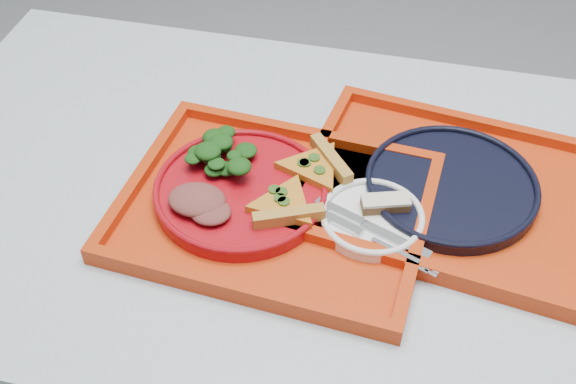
% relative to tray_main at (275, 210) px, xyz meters
% --- Properties ---
extents(table, '(1.60, 0.80, 0.75)m').
position_rel_tray_main_xyz_m(table, '(0.17, 0.05, -0.08)').
color(table, '#A0A8B4').
rests_on(table, ground).
extents(tray_main, '(0.48, 0.38, 0.01)m').
position_rel_tray_main_xyz_m(tray_main, '(0.00, 0.00, 0.00)').
color(tray_main, '#B92D09').
rests_on(tray_main, table).
extents(tray_far, '(0.49, 0.41, 0.01)m').
position_rel_tray_main_xyz_m(tray_far, '(0.25, 0.09, 0.00)').
color(tray_far, '#B92D09').
rests_on(tray_far, table).
extents(dinner_plate, '(0.26, 0.26, 0.02)m').
position_rel_tray_main_xyz_m(dinner_plate, '(-0.05, 0.01, 0.02)').
color(dinner_plate, '#9E0A13').
rests_on(dinner_plate, tray_main).
extents(side_plate, '(0.15, 0.15, 0.01)m').
position_rel_tray_main_xyz_m(side_plate, '(0.14, -0.00, 0.01)').
color(side_plate, white).
rests_on(side_plate, tray_main).
extents(navy_plate, '(0.26, 0.26, 0.02)m').
position_rel_tray_main_xyz_m(navy_plate, '(0.25, 0.09, 0.01)').
color(navy_plate, black).
rests_on(navy_plate, tray_far).
extents(pizza_slice_a, '(0.14, 0.15, 0.02)m').
position_rel_tray_main_xyz_m(pizza_slice_a, '(0.02, -0.01, 0.03)').
color(pizza_slice_a, gold).
rests_on(pizza_slice_a, dinner_plate).
extents(pizza_slice_b, '(0.16, 0.16, 0.02)m').
position_rel_tray_main_xyz_m(pizza_slice_b, '(0.04, 0.07, 0.03)').
color(pizza_slice_b, gold).
rests_on(pizza_slice_b, dinner_plate).
extents(salad_heap, '(0.10, 0.09, 0.05)m').
position_rel_tray_main_xyz_m(salad_heap, '(-0.09, 0.07, 0.05)').
color(salad_heap, black).
rests_on(salad_heap, dinner_plate).
extents(meat_portion, '(0.09, 0.07, 0.03)m').
position_rel_tray_main_xyz_m(meat_portion, '(-0.11, -0.04, 0.04)').
color(meat_portion, brown).
rests_on(meat_portion, dinner_plate).
extents(dessert_bar, '(0.08, 0.05, 0.02)m').
position_rel_tray_main_xyz_m(dessert_bar, '(0.16, 0.02, 0.03)').
color(dessert_bar, '#512D1B').
rests_on(dessert_bar, side_plate).
extents(knife, '(0.18, 0.08, 0.01)m').
position_rel_tray_main_xyz_m(knife, '(0.15, -0.02, 0.02)').
color(knife, silver).
rests_on(knife, side_plate).
extents(fork, '(0.18, 0.09, 0.01)m').
position_rel_tray_main_xyz_m(fork, '(0.15, -0.04, 0.02)').
color(fork, silver).
rests_on(fork, side_plate).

